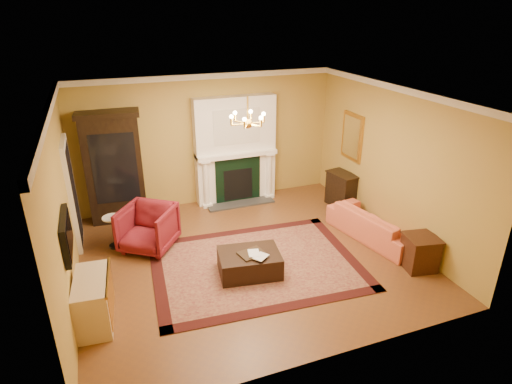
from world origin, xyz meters
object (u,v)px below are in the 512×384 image
console_table (341,190)px  leather_ottoman (249,263)px  end_table (420,253)px  pedestal_table (114,230)px  china_cabinet (115,170)px  wingback_armchair (148,226)px  coral_sofa (375,220)px  commode (94,301)px

console_table → leather_ottoman: console_table is taller
leather_ottoman → end_table: bearing=-8.4°
pedestal_table → leather_ottoman: pedestal_table is taller
china_cabinet → wingback_armchair: 1.71m
coral_sofa → console_table: (0.16, 1.55, -0.01)m
coral_sofa → console_table: 1.56m
wingback_armchair → end_table: wingback_armchair is taller
wingback_armchair → coral_sofa: bearing=20.1°
china_cabinet → coral_sofa: size_ratio=1.13×
commode → console_table: console_table is taller
end_table → console_table: (0.06, 2.77, 0.09)m
commode → leather_ottoman: commode is taller
wingback_armchair → commode: wingback_armchair is taller
coral_sofa → wingback_armchair: bearing=63.6°
commode → console_table: (5.51, 2.25, 0.02)m
coral_sofa → commode: bearing=86.2°
coral_sofa → end_table: (0.10, -1.21, -0.10)m
coral_sofa → pedestal_table: bearing=62.3°
leather_ottoman → pedestal_table: bearing=149.1°
end_table → coral_sofa: bearing=94.9°
china_cabinet → console_table: 5.09m
coral_sofa → end_table: coral_sofa is taller
china_cabinet → console_table: (4.90, -1.14, -0.76)m
china_cabinet → commode: size_ratio=2.30×
wingback_armchair → china_cabinet: bearing=140.7°
china_cabinet → leather_ottoman: china_cabinet is taller
china_cabinet → end_table: bearing=-33.8°
wingback_armchair → pedestal_table: bearing=-169.7°
commode → end_table: (5.45, -0.52, -0.07)m
coral_sofa → end_table: size_ratio=3.40×
commode → end_table: size_ratio=1.67×
coral_sofa → leather_ottoman: 2.81m
console_table → wingback_armchair: bearing=175.3°
wingback_armchair → leather_ottoman: wingback_armchair is taller
console_table → leather_ottoman: bearing=-157.3°
china_cabinet → leather_ottoman: bearing=-52.0°
commode → wingback_armchair: bearing=65.9°
pedestal_table → console_table: 5.10m
wingback_armchair → commode: 2.14m
commode → end_table: 5.47m
console_table → end_table: bearing=-100.8°
wingback_armchair → end_table: (4.42, -2.39, -0.18)m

